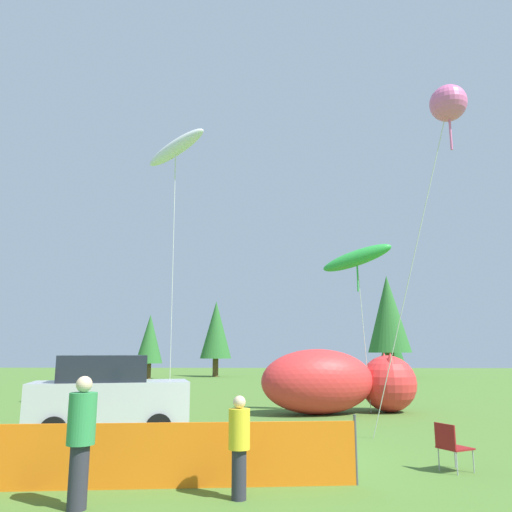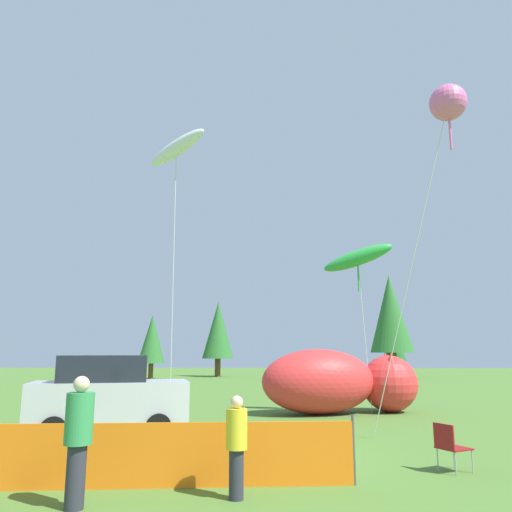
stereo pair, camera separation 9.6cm
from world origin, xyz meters
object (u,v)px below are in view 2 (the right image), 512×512
parked_car (109,396)px  kite_green_fish (358,258)px  folding_chair (450,444)px  spectator_in_yellow_shirt (78,435)px  kite_white_ghost (176,149)px  kite_pink_octopus (448,104)px  inflatable_cat (337,384)px  spectator_in_blue_shirt (237,442)px

parked_car → kite_green_fish: bearing=17.4°
folding_chair → kite_green_fish: size_ratio=0.14×
spectator_in_yellow_shirt → kite_white_ghost: kite_white_ghost is taller
folding_chair → kite_white_ghost: 14.99m
spectator_in_yellow_shirt → kite_green_fish: 13.69m
kite_pink_octopus → kite_white_ghost: kite_white_ghost is taller
parked_car → folding_chair: (7.98, -3.79, -0.55)m
inflatable_cat → kite_pink_octopus: kite_pink_octopus is taller
parked_car → kite_pink_octopus: bearing=-26.0°
parked_car → kite_green_fish: kite_green_fish is taller
inflatable_cat → kite_white_ghost: size_ratio=0.56×
folding_chair → kite_pink_octopus: kite_pink_octopus is taller
kite_white_ghost → parked_car: bearing=-97.8°
spectator_in_blue_shirt → spectator_in_yellow_shirt: spectator_in_yellow_shirt is taller
folding_chair → spectator_in_yellow_shirt: (-6.35, -2.52, 0.52)m
parked_car → kite_pink_octopus: size_ratio=0.49×
parked_car → kite_white_ghost: size_ratio=0.41×
parked_car → folding_chair: 8.85m
inflatable_cat → kite_pink_octopus: (2.25, -7.07, 7.59)m
inflatable_cat → kite_green_fish: kite_green_fish is taller
inflatable_cat → folding_chair: bearing=-99.3°
parked_car → spectator_in_yellow_shirt: 6.51m
parked_car → kite_green_fish: 10.40m
kite_green_fish → folding_chair: bearing=-89.0°
inflatable_cat → spectator_in_blue_shirt: (-2.96, -10.99, -0.23)m
kite_pink_octopus → folding_chair: bearing=-121.5°
kite_white_ghost → folding_chair: bearing=-49.7°
spectator_in_blue_shirt → kite_white_ghost: kite_white_ghost is taller
parked_car → inflatable_cat: bearing=22.3°
folding_chair → kite_pink_octopus: 8.48m
spectator_in_blue_shirt → kite_white_ghost: size_ratio=0.14×
inflatable_cat → spectator_in_blue_shirt: inflatable_cat is taller
parked_car → kite_white_ghost: kite_white_ghost is taller
spectator_in_yellow_shirt → kite_white_ghost: 14.56m
inflatable_cat → spectator_in_yellow_shirt: (-5.31, -11.56, -0.05)m
spectator_in_yellow_shirt → kite_pink_octopus: (7.57, 4.49, 7.64)m
parked_car → kite_pink_octopus: kite_pink_octopus is taller
folding_chair → inflatable_cat: 9.12m
spectator_in_yellow_shirt → kite_white_ghost: bearing=94.9°
kite_white_ghost → kite_green_fish: size_ratio=1.69×
spectator_in_blue_shirt → spectator_in_yellow_shirt: bearing=-166.2°
spectator_in_blue_shirt → kite_pink_octopus: size_ratio=0.17×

